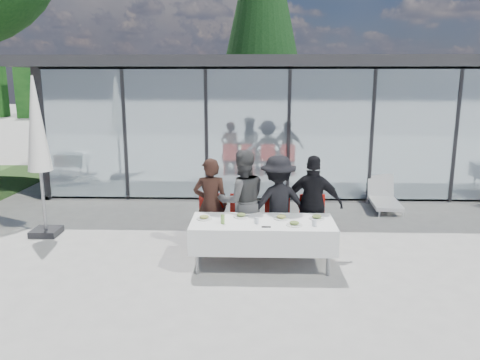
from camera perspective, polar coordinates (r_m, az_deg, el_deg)
name	(u,v)px	position (r m, az deg, el deg)	size (l,w,h in m)	color
ground	(240,267)	(7.60, -0.06, -10.58)	(90.00, 90.00, 0.00)	#9E9C95
pavilion	(310,103)	(15.28, 8.58, 9.21)	(14.80, 8.80, 3.44)	gray
treeline	(225,88)	(35.07, -1.88, 11.18)	(62.50, 2.00, 4.40)	#143E13
dining_table	(262,234)	(7.47, 2.75, -6.58)	(2.26, 0.96, 0.75)	white
diner_a	(211,205)	(8.08, -3.59, -3.03)	(0.60, 0.60, 1.64)	#321D16
diner_chair_a	(211,219)	(8.22, -3.52, -4.81)	(0.44, 0.44, 0.97)	red
diner_b	(242,201)	(8.03, 0.29, -2.58)	(0.86, 0.86, 1.78)	#4E4E4E
diner_chair_b	(242,220)	(8.19, 0.30, -4.85)	(0.44, 0.44, 0.97)	red
diner_c	(278,204)	(8.05, 4.63, -2.95)	(1.09, 1.09, 1.68)	black
diner_chair_c	(277,220)	(8.19, 4.57, -4.88)	(0.44, 0.44, 0.97)	red
diner_d	(313,204)	(8.10, 8.93, -2.94)	(0.99, 0.99, 1.69)	black
diner_chair_d	(312,220)	(8.25, 8.81, -4.88)	(0.44, 0.44, 0.97)	red
plate_a	(204,218)	(7.51, -4.39, -4.59)	(0.25, 0.25, 0.07)	white
plate_b	(241,216)	(7.60, 0.13, -4.36)	(0.25, 0.25, 0.07)	white
plate_c	(281,217)	(7.53, 5.08, -4.55)	(0.25, 0.25, 0.07)	white
plate_d	(317,217)	(7.60, 9.33, -4.51)	(0.25, 0.25, 0.07)	white
plate_extra	(294,224)	(7.23, 6.64, -5.32)	(0.25, 0.25, 0.07)	white
juice_bottle	(223,219)	(7.26, -2.13, -4.81)	(0.06, 0.06, 0.14)	#75A645
drinking_glasses	(285,222)	(7.24, 5.52, -5.08)	(0.95, 0.17, 0.10)	silver
folded_eyeglasses	(266,227)	(7.11, 3.21, -5.73)	(0.14, 0.03, 0.01)	black
market_umbrella	(37,134)	(9.40, -23.49, 5.15)	(0.50, 0.50, 3.00)	black
lounger	(383,197)	(11.30, 17.07, -2.01)	(0.68, 1.37, 0.72)	silver
conifer_tree	(262,1)	(20.22, 2.73, 21.01)	(4.00, 4.00, 10.50)	#382316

